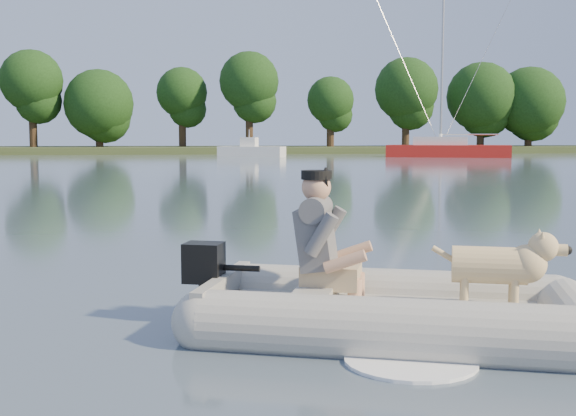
{
  "coord_description": "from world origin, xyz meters",
  "views": [
    {
      "loc": [
        -0.91,
        -6.24,
        1.59
      ],
      "look_at": [
        0.11,
        2.1,
        0.75
      ],
      "focal_mm": 45.0,
      "sensor_mm": 36.0,
      "label": 1
    }
  ],
  "objects": [
    {
      "name": "shore_bank",
      "position": [
        0.0,
        62.0,
        0.25
      ],
      "size": [
        160.0,
        12.0,
        0.7
      ],
      "primitive_type": "cube",
      "color": "#47512D",
      "rests_on": "water"
    },
    {
      "name": "water",
      "position": [
        0.0,
        0.0,
        0.0
      ],
      "size": [
        160.0,
        160.0,
        0.0
      ],
      "primitive_type": "plane",
      "color": "slate",
      "rests_on": "ground"
    },
    {
      "name": "man",
      "position": [
        0.06,
        -0.44,
        0.79
      ],
      "size": [
        0.9,
        0.83,
        1.09
      ],
      "primitive_type": null,
      "rotation": [
        0.0,
        0.0,
        -0.32
      ],
      "color": "#59595D",
      "rests_on": "dinghy"
    },
    {
      "name": "outboard_motor",
      "position": [
        -0.89,
        -0.18,
        0.31
      ],
      "size": [
        0.49,
        0.41,
        0.8
      ],
      "primitive_type": null,
      "rotation": [
        0.0,
        0.0,
        -0.32
      ],
      "color": "black",
      "rests_on": "dinghy"
    },
    {
      "name": "treeline",
      "position": [
        5.75,
        61.07,
        5.3
      ],
      "size": [
        84.66,
        7.35,
        9.27
      ],
      "color": "#332316",
      "rests_on": "shore_bank"
    },
    {
      "name": "motorboat",
      "position": [
        3.1,
        48.94,
        0.99
      ],
      "size": [
        5.51,
        3.71,
        2.18
      ],
      "primitive_type": null,
      "rotation": [
        0.0,
        0.0,
        -0.37
      ],
      "color": "white",
      "rests_on": "water"
    },
    {
      "name": "sailboat",
      "position": [
        17.66,
        46.45,
        0.55
      ],
      "size": [
        9.46,
        5.82,
        12.5
      ],
      "rotation": [
        0.0,
        0.0,
        -0.37
      ],
      "color": "red",
      "rests_on": "water"
    },
    {
      "name": "dinghy",
      "position": [
        0.71,
        -0.71,
        0.6
      ],
      "size": [
        5.84,
        5.15,
        1.4
      ],
      "primitive_type": null,
      "rotation": [
        0.0,
        0.0,
        -0.32
      ],
      "color": "#979793",
      "rests_on": "water"
    },
    {
      "name": "dog",
      "position": [
        1.35,
        -0.87,
        0.52
      ],
      "size": [
        1.0,
        0.62,
        0.63
      ],
      "primitive_type": null,
      "rotation": [
        0.0,
        0.0,
        -0.32
      ],
      "color": "tan",
      "rests_on": "dinghy"
    }
  ]
}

